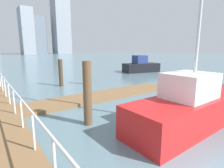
{
  "coord_description": "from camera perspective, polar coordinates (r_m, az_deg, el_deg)",
  "views": [
    {
      "loc": [
        -4.03,
        -1.0,
        3.02
      ],
      "look_at": [
        1.65,
        6.76,
        1.14
      ],
      "focal_mm": 28.38,
      "sensor_mm": 36.0,
      "label": 1
    }
  ],
  "objects": [
    {
      "name": "dock_piling_3",
      "position": [
        15.32,
        -16.19,
        3.48
      ],
      "size": [
        0.34,
        0.34,
        2.22
      ],
      "primitive_type": "cylinder",
      "color": "#473826",
      "rests_on": "ground_plane"
    },
    {
      "name": "dock_piling_1",
      "position": [
        7.11,
        -7.91,
        -3.09
      ],
      "size": [
        0.35,
        0.35,
        2.59
      ],
      "primitive_type": "cylinder",
      "color": "brown",
      "rests_on": "ground_plane"
    },
    {
      "name": "skyline_tower_4",
      "position": [
        143.8,
        -23.23,
        14.28
      ],
      "size": [
        12.86,
        8.68,
        26.44
      ],
      "primitive_type": "cube",
      "rotation": [
        0.0,
        0.0,
        -0.02
      ],
      "color": "slate",
      "rests_on": "ground_plane"
    },
    {
      "name": "moored_boat_1",
      "position": [
        24.37,
        9.28,
        5.7
      ],
      "size": [
        5.15,
        3.05,
        2.24
      ],
      "color": "black",
      "rests_on": "ground_plane"
    },
    {
      "name": "skyline_tower_5",
      "position": [
        145.41,
        -16.4,
        22.04
      ],
      "size": [
        11.38,
        14.46,
        63.45
      ],
      "primitive_type": "cube",
      "rotation": [
        0.0,
        0.0,
        -0.05
      ],
      "color": "#8C939E",
      "rests_on": "ground_plane"
    },
    {
      "name": "moored_boat_0",
      "position": [
        7.76,
        24.13,
        -6.54
      ],
      "size": [
        6.26,
        1.95,
        9.28
      ],
      "color": "red",
      "rests_on": "ground_plane"
    },
    {
      "name": "floating_dock",
      "position": [
        11.43,
        -3.71,
        -3.81
      ],
      "size": [
        10.78,
        2.0,
        0.18
      ],
      "primitive_type": "cube",
      "color": "olive",
      "rests_on": "ground_plane"
    },
    {
      "name": "dock_piling_0",
      "position": [
        15.47,
        -7.2,
        3.23
      ],
      "size": [
        0.29,
        0.29,
        1.87
      ],
      "primitive_type": "cylinder",
      "color": "brown",
      "rests_on": "ground_plane"
    },
    {
      "name": "skyline_tower_3",
      "position": [
        122.22,
        -25.81,
        14.99
      ],
      "size": [
        7.26,
        9.78,
        27.25
      ],
      "primitive_type": "cube",
      "rotation": [
        0.0,
        0.0,
        0.03
      ],
      "color": "#8C939E",
      "rests_on": "ground_plane"
    },
    {
      "name": "boardwalk_railing",
      "position": [
        11.55,
        -31.37,
        0.56
      ],
      "size": [
        0.06,
        30.17,
        1.08
      ],
      "color": "white",
      "rests_on": "boardwalk"
    },
    {
      "name": "ground_plane",
      "position": [
        21.6,
        -25.1,
        1.98
      ],
      "size": [
        300.0,
        300.0,
        0.0
      ],
      "primitive_type": "plane",
      "color": "slate"
    }
  ]
}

